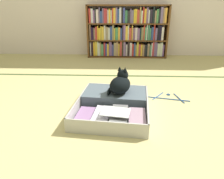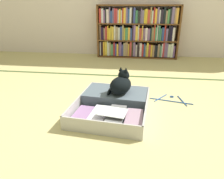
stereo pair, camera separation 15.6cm
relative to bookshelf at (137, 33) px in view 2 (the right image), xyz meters
The scene contains 6 objects.
ground_plane 2.30m from the bookshelf, 91.74° to the right, with size 10.00×10.00×0.00m, color tan.
tatami_border 1.25m from the bookshelf, 93.38° to the right, with size 4.80×0.05×0.00m.
bookshelf is the anchor object (origin of this frame).
open_suitcase 2.18m from the bookshelf, 94.48° to the right, with size 0.71×0.84×0.12m.
black_cat 2.05m from the bookshelf, 93.09° to the right, with size 0.27×0.31×0.25m.
clothes_hanger 1.97m from the bookshelf, 77.85° to the right, with size 0.43×0.26×0.01m.
Camera 2 is at (0.11, -1.59, 0.91)m, focal length 32.42 mm.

